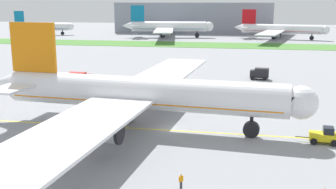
{
  "coord_description": "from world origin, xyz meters",
  "views": [
    {
      "loc": [
        10.89,
        -58.89,
        18.8
      ],
      "look_at": [
        -1.79,
        8.46,
        3.39
      ],
      "focal_mm": 44.5,
      "sensor_mm": 36.0,
      "label": 1
    }
  ],
  "objects_px": {
    "service_truck_baggage_loader": "(79,78)",
    "parked_airliner_far_right": "(280,29)",
    "pushback_tug": "(324,136)",
    "service_truck_fuel_bowser": "(260,73)",
    "parked_airliner_far_left": "(41,27)",
    "parked_airliner_far_centre": "(167,27)",
    "ground_crew_wingwalker_port": "(181,180)",
    "airliner_foreground": "(137,94)"
  },
  "relations": [
    {
      "from": "ground_crew_wingwalker_port",
      "to": "parked_airliner_far_right",
      "type": "xyz_separation_m",
      "value": [
        22.13,
        179.51,
        3.99
      ]
    },
    {
      "from": "parked_airliner_far_centre",
      "to": "parked_airliner_far_left",
      "type": "bearing_deg",
      "value": 178.01
    },
    {
      "from": "pushback_tug",
      "to": "service_truck_fuel_bowser",
      "type": "bearing_deg",
      "value": 99.01
    },
    {
      "from": "airliner_foreground",
      "to": "service_truck_fuel_bowser",
      "type": "relative_size",
      "value": 17.59
    },
    {
      "from": "parked_airliner_far_centre",
      "to": "parked_airliner_far_right",
      "type": "distance_m",
      "value": 57.31
    },
    {
      "from": "pushback_tug",
      "to": "service_truck_fuel_bowser",
      "type": "distance_m",
      "value": 47.06
    },
    {
      "from": "airliner_foreground",
      "to": "ground_crew_wingwalker_port",
      "type": "xyz_separation_m",
      "value": [
        9.72,
        -19.57,
        -4.32
      ]
    },
    {
      "from": "airliner_foreground",
      "to": "service_truck_baggage_loader",
      "type": "relative_size",
      "value": 15.27
    },
    {
      "from": "parked_airliner_far_left",
      "to": "parked_airliner_far_right",
      "type": "height_order",
      "value": "parked_airliner_far_right"
    },
    {
      "from": "parked_airliner_far_right",
      "to": "parked_airliner_far_left",
      "type": "bearing_deg",
      "value": 179.57
    },
    {
      "from": "airliner_foreground",
      "to": "parked_airliner_far_centre",
      "type": "relative_size",
      "value": 1.08
    },
    {
      "from": "service_truck_baggage_loader",
      "to": "parked_airliner_far_left",
      "type": "xyz_separation_m",
      "value": [
        -76.5,
        130.47,
        3.05
      ]
    },
    {
      "from": "parked_airliner_far_right",
      "to": "parked_airliner_far_centre",
      "type": "bearing_deg",
      "value": -178.46
    },
    {
      "from": "service_truck_baggage_loader",
      "to": "service_truck_fuel_bowser",
      "type": "relative_size",
      "value": 1.15
    },
    {
      "from": "service_truck_fuel_bowser",
      "to": "parked_airliner_far_centre",
      "type": "relative_size",
      "value": 0.06
    },
    {
      "from": "service_truck_baggage_loader",
      "to": "parked_airliner_far_right",
      "type": "distance_m",
      "value": 140.23
    },
    {
      "from": "airliner_foreground",
      "to": "parked_airliner_far_right",
      "type": "relative_size",
      "value": 1.09
    },
    {
      "from": "service_truck_baggage_loader",
      "to": "parked_airliner_far_right",
      "type": "xyz_separation_m",
      "value": [
        53.73,
        129.48,
        3.47
      ]
    },
    {
      "from": "airliner_foreground",
      "to": "service_truck_baggage_loader",
      "type": "distance_m",
      "value": 37.69
    },
    {
      "from": "pushback_tug",
      "to": "parked_airliner_far_centre",
      "type": "relative_size",
      "value": 0.07
    },
    {
      "from": "pushback_tug",
      "to": "parked_airliner_far_left",
      "type": "height_order",
      "value": "parked_airliner_far_left"
    },
    {
      "from": "pushback_tug",
      "to": "service_truck_baggage_loader",
      "type": "relative_size",
      "value": 1.04
    },
    {
      "from": "airliner_foreground",
      "to": "parked_airliner_far_right",
      "type": "distance_m",
      "value": 163.08
    },
    {
      "from": "airliner_foreground",
      "to": "parked_airliner_far_centre",
      "type": "height_order",
      "value": "parked_airliner_far_centre"
    },
    {
      "from": "parked_airliner_far_left",
      "to": "ground_crew_wingwalker_port",
      "type": "bearing_deg",
      "value": -59.08
    },
    {
      "from": "pushback_tug",
      "to": "airliner_foreground",
      "type": "bearing_deg",
      "value": 175.54
    },
    {
      "from": "pushback_tug",
      "to": "parked_airliner_far_right",
      "type": "xyz_separation_m",
      "value": [
        5.27,
        162.01,
        3.95
      ]
    },
    {
      "from": "pushback_tug",
      "to": "parked_airliner_far_right",
      "type": "distance_m",
      "value": 162.15
    },
    {
      "from": "airliner_foreground",
      "to": "parked_airliner_far_right",
      "type": "bearing_deg",
      "value": 78.74
    },
    {
      "from": "parked_airliner_far_centre",
      "to": "service_truck_baggage_loader",
      "type": "bearing_deg",
      "value": -88.41
    },
    {
      "from": "pushback_tug",
      "to": "parked_airliner_far_right",
      "type": "height_order",
      "value": "parked_airliner_far_right"
    },
    {
      "from": "parked_airliner_far_centre",
      "to": "parked_airliner_far_right",
      "type": "height_order",
      "value": "parked_airliner_far_centre"
    },
    {
      "from": "service_truck_baggage_loader",
      "to": "service_truck_fuel_bowser",
      "type": "distance_m",
      "value": 43.4
    },
    {
      "from": "service_truck_fuel_bowser",
      "to": "parked_airliner_far_left",
      "type": "bearing_deg",
      "value": 135.26
    },
    {
      "from": "pushback_tug",
      "to": "service_truck_baggage_loader",
      "type": "bearing_deg",
      "value": 146.13
    },
    {
      "from": "airliner_foreground",
      "to": "pushback_tug",
      "type": "height_order",
      "value": "airliner_foreground"
    },
    {
      "from": "ground_crew_wingwalker_port",
      "to": "parked_airliner_far_centre",
      "type": "bearing_deg",
      "value": 101.17
    },
    {
      "from": "service_truck_fuel_bowser",
      "to": "parked_airliner_far_right",
      "type": "bearing_deg",
      "value": 83.76
    },
    {
      "from": "parked_airliner_far_centre",
      "to": "parked_airliner_far_right",
      "type": "xyz_separation_m",
      "value": [
        57.29,
        1.54,
        -0.67
      ]
    },
    {
      "from": "ground_crew_wingwalker_port",
      "to": "service_truck_baggage_loader",
      "type": "relative_size",
      "value": 0.3
    },
    {
      "from": "service_truck_baggage_loader",
      "to": "parked_airliner_far_left",
      "type": "height_order",
      "value": "parked_airliner_far_left"
    },
    {
      "from": "pushback_tug",
      "to": "ground_crew_wingwalker_port",
      "type": "relative_size",
      "value": 3.42
    }
  ]
}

